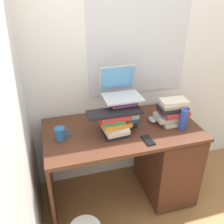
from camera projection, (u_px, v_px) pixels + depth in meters
ground_plane at (121, 195)px, 2.35m from camera, size 6.00×6.00×0.00m
wall_back at (110, 51)px, 2.06m from camera, size 6.00×0.06×2.60m
wall_left at (11, 73)px, 1.55m from camera, size 0.05×6.00×2.60m
desk at (155, 157)px, 2.21m from camera, size 1.27×0.68×0.75m
book_stack_tall at (123, 111)px, 1.99m from camera, size 0.24×0.19×0.25m
book_stack_keyboard_riser at (114, 124)px, 1.88m from camera, size 0.24×0.20×0.18m
book_stack_side at (172, 112)px, 2.02m from camera, size 0.25×0.21×0.22m
laptop at (120, 89)px, 1.95m from camera, size 0.30×0.28×0.23m
keyboard at (114, 112)px, 1.84m from camera, size 0.42×0.14×0.02m
computer_mouse at (152, 120)px, 2.08m from camera, size 0.06×0.10×0.04m
mug at (60, 134)px, 1.84m from camera, size 0.12×0.08×0.10m
water_bottle at (183, 119)px, 1.95m from camera, size 0.06×0.06×0.17m
cell_phone at (148, 140)px, 1.83m from camera, size 0.07×0.14×0.01m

